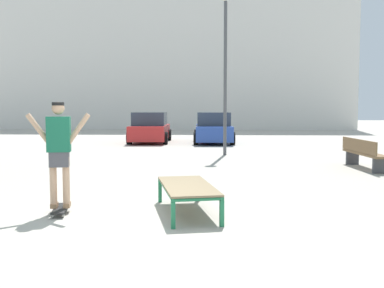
{
  "coord_description": "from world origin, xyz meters",
  "views": [
    {
      "loc": [
        1.01,
        -6.63,
        1.68
      ],
      "look_at": [
        0.57,
        2.05,
        1.0
      ],
      "focal_mm": 42.33,
      "sensor_mm": 36.0,
      "label": 1
    }
  ],
  "objects_px": {
    "skater": "(59,147)",
    "car_red": "(150,129)",
    "park_bench": "(363,153)",
    "skate_box": "(187,188)",
    "skateboard": "(60,209)",
    "light_post": "(225,48)",
    "car_blue": "(213,129)"
  },
  "relations": [
    {
      "from": "light_post",
      "to": "car_blue",
      "type": "bearing_deg",
      "value": 94.29
    },
    {
      "from": "car_red",
      "to": "park_bench",
      "type": "bearing_deg",
      "value": -52.28
    },
    {
      "from": "skater",
      "to": "park_bench",
      "type": "height_order",
      "value": "skater"
    },
    {
      "from": "car_red",
      "to": "skateboard",
      "type": "bearing_deg",
      "value": -87.22
    },
    {
      "from": "car_blue",
      "to": "light_post",
      "type": "bearing_deg",
      "value": -85.71
    },
    {
      "from": "skate_box",
      "to": "car_red",
      "type": "bearing_deg",
      "value": 100.38
    },
    {
      "from": "skater",
      "to": "car_blue",
      "type": "distance_m",
      "value": 15.34
    },
    {
      "from": "light_post",
      "to": "car_red",
      "type": "bearing_deg",
      "value": 120.97
    },
    {
      "from": "skateboard",
      "to": "skate_box",
      "type": "bearing_deg",
      "value": 3.87
    },
    {
      "from": "skater",
      "to": "car_blue",
      "type": "height_order",
      "value": "skater"
    },
    {
      "from": "skater",
      "to": "car_red",
      "type": "height_order",
      "value": "skater"
    },
    {
      "from": "skater",
      "to": "car_red",
      "type": "relative_size",
      "value": 0.4
    },
    {
      "from": "light_post",
      "to": "park_bench",
      "type": "bearing_deg",
      "value": -43.22
    },
    {
      "from": "skateboard",
      "to": "car_blue",
      "type": "height_order",
      "value": "car_blue"
    },
    {
      "from": "car_blue",
      "to": "light_post",
      "type": "xyz_separation_m",
      "value": [
        0.44,
        -5.8,
        3.13
      ]
    },
    {
      "from": "skate_box",
      "to": "park_bench",
      "type": "bearing_deg",
      "value": 50.81
    },
    {
      "from": "park_bench",
      "to": "skate_box",
      "type": "bearing_deg",
      "value": -129.19
    },
    {
      "from": "skater",
      "to": "car_red",
      "type": "distance_m",
      "value": 15.34
    },
    {
      "from": "skateboard",
      "to": "car_blue",
      "type": "xyz_separation_m",
      "value": [
        2.41,
        15.14,
        0.61
      ]
    },
    {
      "from": "skate_box",
      "to": "skater",
      "type": "xyz_separation_m",
      "value": [
        -2.04,
        -0.14,
        0.66
      ]
    },
    {
      "from": "skater",
      "to": "park_bench",
      "type": "distance_m",
      "value": 8.82
    },
    {
      "from": "skater",
      "to": "light_post",
      "type": "xyz_separation_m",
      "value": [
        2.84,
        9.34,
        2.75
      ]
    },
    {
      "from": "car_blue",
      "to": "park_bench",
      "type": "relative_size",
      "value": 1.76
    },
    {
      "from": "skateboard",
      "to": "skater",
      "type": "distance_m",
      "value": 0.99
    },
    {
      "from": "skateboard",
      "to": "light_post",
      "type": "bearing_deg",
      "value": 73.09
    },
    {
      "from": "skateboard",
      "to": "car_red",
      "type": "distance_m",
      "value": 15.35
    },
    {
      "from": "skate_box",
      "to": "light_post",
      "type": "bearing_deg",
      "value": 85.0
    },
    {
      "from": "skate_box",
      "to": "skateboard",
      "type": "distance_m",
      "value": 2.07
    },
    {
      "from": "car_red",
      "to": "light_post",
      "type": "relative_size",
      "value": 0.73
    },
    {
      "from": "skate_box",
      "to": "car_red",
      "type": "height_order",
      "value": "car_red"
    },
    {
      "from": "skateboard",
      "to": "car_blue",
      "type": "bearing_deg",
      "value": 80.97
    },
    {
      "from": "skater",
      "to": "park_bench",
      "type": "bearing_deg",
      "value": 41.04
    }
  ]
}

